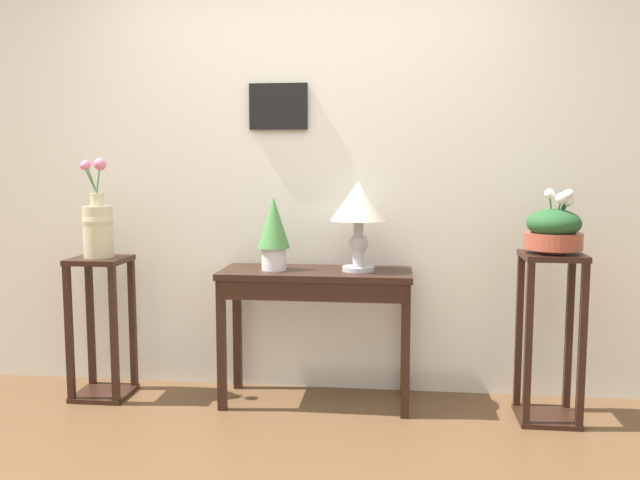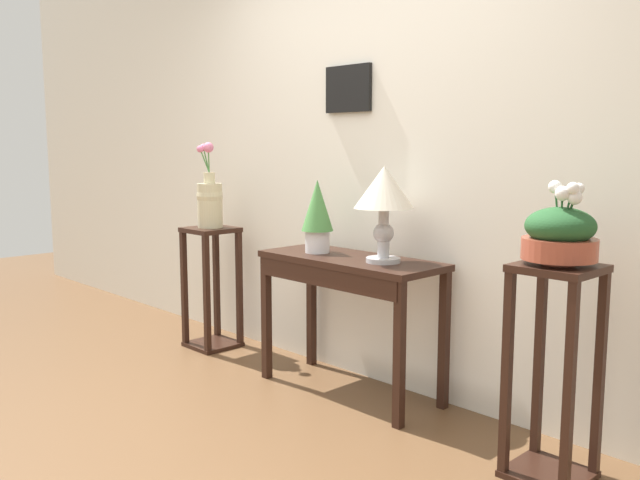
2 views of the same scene
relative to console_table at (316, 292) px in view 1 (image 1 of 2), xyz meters
name	(u,v)px [view 1 (image 1 of 2)]	position (x,y,z in m)	size (l,w,h in m)	color
back_wall_with_art	(313,155)	(-0.05, 0.33, 0.76)	(9.00, 0.13, 2.80)	silver
console_table	(316,292)	(0.00, 0.00, 0.00)	(1.06, 0.42, 0.76)	black
table_lamp	(359,207)	(0.23, 0.02, 0.47)	(0.31, 0.31, 0.49)	#B7B7BC
potted_plant_on_console	(274,230)	(-0.23, 0.00, 0.34)	(0.18, 0.18, 0.41)	silver
pedestal_stand_left	(102,328)	(-1.24, -0.02, -0.24)	(0.31, 0.31, 0.82)	black
flower_vase_tall_left	(98,224)	(-1.24, -0.02, 0.36)	(0.17, 0.17, 0.56)	beige
pedestal_stand_right	(549,338)	(1.24, -0.09, -0.20)	(0.31, 0.31, 0.89)	black
planter_bowl_wide_right	(554,230)	(1.24, -0.10, 0.37)	(0.29, 0.29, 0.33)	#9E4733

